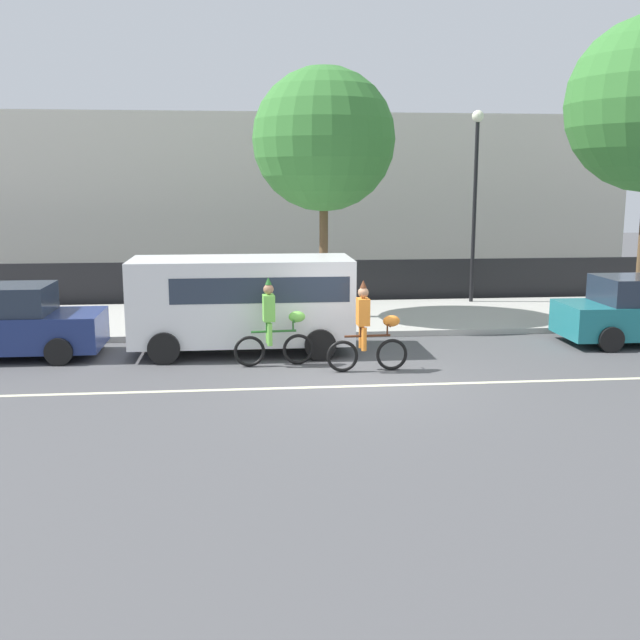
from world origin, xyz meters
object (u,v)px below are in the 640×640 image
Objects in this scene: parade_cyclist_lime at (274,327)px; parked_van_white at (245,297)px; parade_cyclist_orange at (368,332)px; parked_car_navy at (7,323)px; street_lamp_post at (476,178)px.

parked_van_white reaches higher than parade_cyclist_lime.
parked_car_navy is at bearing 165.44° from parade_cyclist_orange.
parade_cyclist_orange is at bearing -14.56° from parked_car_navy.
street_lamp_post reaches higher than parked_car_navy.
parked_car_navy is 0.70× the size of street_lamp_post.
street_lamp_post is at bearing 47.46° from parade_cyclist_lime.
parade_cyclist_lime is at bearing -66.38° from parked_van_white.
parade_cyclist_orange reaches higher than parked_car_navy.
parked_van_white is at bearing 113.62° from parade_cyclist_lime.
parade_cyclist_orange is at bearing -120.60° from street_lamp_post.
street_lamp_post reaches higher than parade_cyclist_orange.
parade_cyclist_orange is 9.56m from street_lamp_post.
parade_cyclist_lime is at bearing 160.69° from parade_cyclist_orange.
parked_car_navy is at bearing 167.03° from parade_cyclist_lime.
street_lamp_post is at bearing 59.40° from parade_cyclist_orange.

